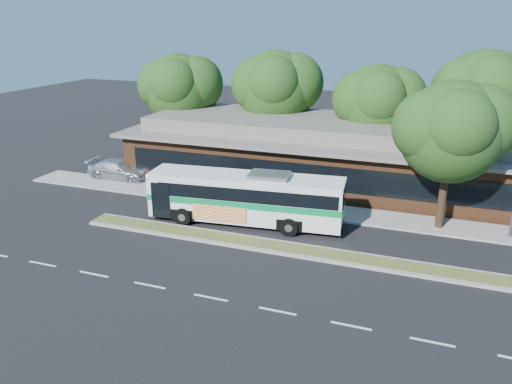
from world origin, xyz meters
TOP-DOWN VIEW (x-y plane):
  - ground at (0.00, 0.00)m, footprint 120.00×120.00m
  - median_strip at (0.00, 0.60)m, footprint 26.00×1.10m
  - sidewalk at (0.00, 6.40)m, footprint 44.00×2.60m
  - parking_lot at (-18.00, 10.00)m, footprint 14.00×12.00m
  - plaza_building at (0.00, 12.99)m, footprint 33.20×11.20m
  - tree_bg_a at (-14.58, 15.14)m, footprint 6.47×5.80m
  - tree_bg_b at (-6.57, 16.14)m, footprint 6.69×6.00m
  - tree_bg_c at (1.40, 15.13)m, footprint 6.24×5.60m
  - tree_bg_d at (8.45, 16.15)m, footprint 6.91×6.20m
  - transit_bus at (-4.53, 3.19)m, footprint 11.38×3.54m
  - sedan at (-16.36, 7.80)m, footprint 4.88×2.04m
  - sidewalk_tree at (6.40, 6.33)m, footprint 6.11×5.48m

SIDE VIEW (x-z plane):
  - ground at x=0.00m, z-range 0.00..0.00m
  - parking_lot at x=-18.00m, z-range 0.00..0.01m
  - sidewalk at x=0.00m, z-range 0.00..0.12m
  - median_strip at x=0.00m, z-range 0.00..0.15m
  - sedan at x=-16.36m, z-range 0.00..1.41m
  - transit_bus at x=-4.53m, z-range 0.18..3.32m
  - plaza_building at x=0.00m, z-range -0.10..4.35m
  - tree_bg_c at x=1.40m, z-range 1.46..9.72m
  - sidewalk_tree at x=6.40m, z-range 1.55..9.86m
  - tree_bg_a at x=-14.58m, z-range 1.55..10.18m
  - tree_bg_b at x=-6.57m, z-range 1.64..10.64m
  - tree_bg_d at x=8.45m, z-range 1.73..11.10m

